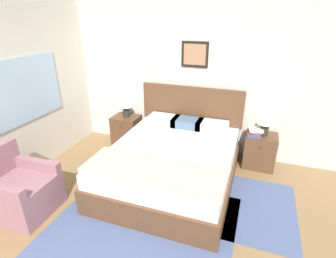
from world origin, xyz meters
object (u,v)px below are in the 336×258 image
at_px(nightstand_near_window, 127,130).
at_px(nightstand_by_door, 260,151).
at_px(bed, 172,162).
at_px(table_lamp_by_door, 266,120).
at_px(table_lamp_near_window, 126,103).
at_px(armchair, 19,191).

bearing_deg(nightstand_near_window, nightstand_by_door, 0.00).
xyz_separation_m(bed, nightstand_by_door, (1.23, 0.87, -0.03)).
bearing_deg(nightstand_by_door, table_lamp_by_door, 22.69).
height_order(bed, table_lamp_near_window, bed).
relative_size(armchair, nightstand_by_door, 1.48).
xyz_separation_m(table_lamp_near_window, table_lamp_by_door, (2.45, 0.00, 0.00)).
distance_m(nightstand_near_window, table_lamp_near_window, 0.55).
relative_size(nightstand_by_door, table_lamp_by_door, 1.45).
relative_size(bed, nightstand_near_window, 3.82).
distance_m(bed, armchair, 2.07).
bearing_deg(armchair, bed, 125.86).
bearing_deg(nightstand_near_window, bed, -35.31).
xyz_separation_m(nightstand_by_door, table_lamp_near_window, (-2.43, 0.01, 0.55)).
distance_m(armchair, table_lamp_by_door, 3.63).
distance_m(nightstand_near_window, table_lamp_by_door, 2.53).
bearing_deg(table_lamp_near_window, armchair, -100.97).
bearing_deg(nightstand_by_door, nightstand_near_window, 180.00).
height_order(nightstand_near_window, nightstand_by_door, same).
bearing_deg(armchair, table_lamp_by_door, 124.55).
bearing_deg(bed, nightstand_near_window, 144.69).
xyz_separation_m(nightstand_by_door, table_lamp_by_door, (0.02, 0.01, 0.55)).
height_order(nightstand_by_door, table_lamp_near_window, table_lamp_near_window).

